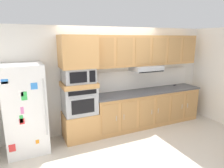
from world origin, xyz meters
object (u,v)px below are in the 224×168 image
screwdriver (175,85)px  microwave (78,75)px  refrigerator (26,109)px  built_in_oven (79,100)px

screwdriver → microwave: bearing=-177.0°
microwave → screwdriver: microwave is taller
refrigerator → built_in_oven: size_ratio=2.51×
built_in_oven → screwdriver: size_ratio=4.37×
built_in_oven → screwdriver: (2.83, 0.15, 0.03)m
built_in_oven → screwdriver: bearing=3.0°
refrigerator → microwave: 1.24m
microwave → screwdriver: bearing=3.0°
refrigerator → screwdriver: bearing=3.1°
refrigerator → built_in_oven: 1.10m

